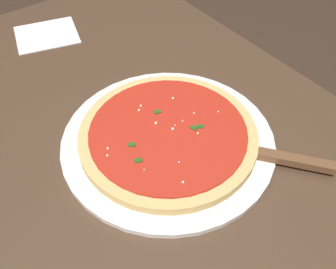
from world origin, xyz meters
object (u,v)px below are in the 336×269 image
at_px(pizza, 168,135).
at_px(serving_plate, 168,140).
at_px(napkin_folded_right, 47,35).
at_px(pizza_server, 269,156).

bearing_deg(pizza, serving_plate, -121.32).
bearing_deg(pizza, napkin_folded_right, 3.50).
bearing_deg(serving_plate, pizza, 58.68).
relative_size(pizza, pizza_server, 1.53).
xyz_separation_m(pizza_server, napkin_folded_right, (0.58, 0.13, -0.01)).
bearing_deg(napkin_folded_right, serving_plate, -176.50).
distance_m(serving_plate, pizza_server, 0.17).
relative_size(pizza, napkin_folded_right, 2.19).
bearing_deg(serving_plate, napkin_folded_right, 3.50).
distance_m(pizza_server, napkin_folded_right, 0.59).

